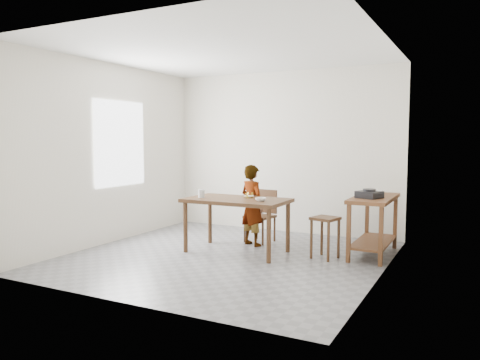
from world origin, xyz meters
The scene contains 17 objects.
floor centered at (0.00, 0.00, -0.02)m, with size 4.00×4.00×0.04m, color slate.
ceiling centered at (0.00, 0.00, 2.72)m, with size 4.00×4.00×0.04m, color white.
wall_back centered at (0.00, 2.02, 1.35)m, with size 4.00×0.04×2.70m, color silver.
wall_front centered at (0.00, -2.02, 1.35)m, with size 4.00×0.04×2.70m, color silver.
wall_left centered at (-2.02, 0.00, 1.35)m, with size 0.04×4.00×2.70m, color silver.
wall_right centered at (2.02, 0.00, 1.35)m, with size 0.04×4.00×2.70m, color silver.
window_pane centered at (-1.97, 0.20, 1.50)m, with size 0.02×1.10×1.30m, color white.
dining_table centered at (0.00, 0.30, 0.38)m, with size 1.40×0.80×0.75m, color #432917, non-canonical shape.
prep_counter centered at (1.72, 1.00, 0.40)m, with size 0.50×1.20×0.80m, color brown, non-canonical shape.
child centered at (0.01, 0.78, 0.60)m, with size 0.44×0.29×1.20m, color white.
dining_chair centered at (0.01, 1.03, 0.40)m, with size 0.38×0.38×0.79m, color #432917, non-canonical shape.
stool centered at (1.19, 0.53, 0.28)m, with size 0.31×0.31×0.55m, color #432917, non-canonical shape.
glass_tumbler centered at (-0.50, 0.18, 0.81)m, with size 0.09×0.09×0.11m, color silver.
small_bowl centered at (0.41, 0.20, 0.77)m, with size 0.15×0.15×0.05m, color white.
banana centered at (0.12, 0.44, 0.78)m, with size 0.15×0.11×0.05m, color #FCD363, non-canonical shape.
serving_bowl centered at (1.68, 1.21, 0.83)m, with size 0.24×0.24×0.06m, color white.
gas_burner centered at (1.70, 0.80, 0.85)m, with size 0.28×0.28×0.09m, color black.
Camera 1 is at (2.97, -5.37, 1.57)m, focal length 35.00 mm.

